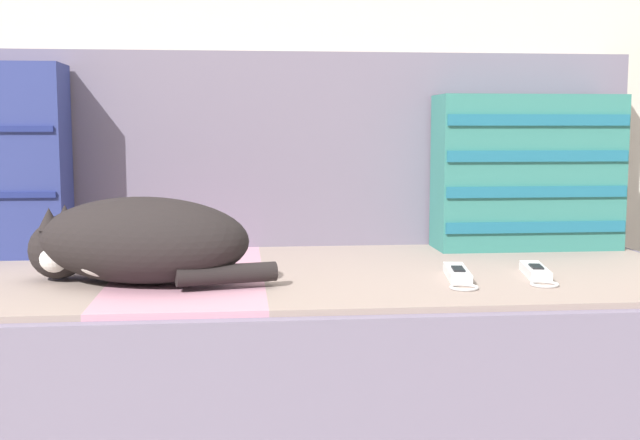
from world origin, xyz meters
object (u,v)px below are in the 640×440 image
Objects in this scene: game_remote_far at (536,272)px; sleeping_cat at (135,242)px; throw_pillow_striped at (527,172)px; couch at (193,383)px; game_remote_near at (458,274)px.

sleeping_cat is at bearing 178.83° from game_remote_far.
game_remote_far is at bearing -1.17° from sleeping_cat.
throw_pillow_striped is 0.93× the size of sleeping_cat.
game_remote_far reaches higher than couch.
couch is at bearing -165.38° from throw_pillow_striped.
game_remote_near reaches higher than couch.
game_remote_near is 1.04× the size of game_remote_far.
couch is 4.98× the size of throw_pillow_striped.
throw_pillow_striped is at bearing 73.15° from game_remote_far.
sleeping_cat is (-0.09, -0.14, 0.30)m from couch.
throw_pillow_striped is 2.08× the size of game_remote_near.
throw_pillow_striped is at bearing 14.62° from couch.
game_remote_far is (-0.10, -0.34, -0.16)m from throw_pillow_striped.
throw_pillow_striped is at bearing 21.72° from sleeping_cat.
couch is 10.36× the size of game_remote_near.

